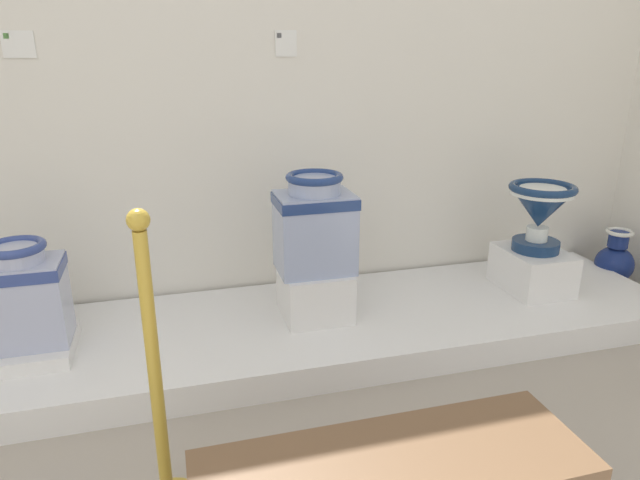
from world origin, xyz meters
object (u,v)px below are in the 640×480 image
at_px(info_placard_second, 286,43).
at_px(info_placard_first, 18,44).
at_px(plinth_block_squat_floral, 33,348).
at_px(antique_toilet_broad_patterned, 315,222).
at_px(stanchion_post_near_left, 161,428).
at_px(plinth_block_broad_patterned, 315,293).
at_px(plinth_block_pale_glazed, 532,270).
at_px(antique_toilet_pale_glazed, 540,208).
at_px(antique_toilet_squat_floral, 23,293).
at_px(decorative_vase_companion, 615,262).

bearing_deg(info_placard_second, info_placard_first, 180.00).
relative_size(plinth_block_squat_floral, antique_toilet_broad_patterned, 0.77).
bearing_deg(stanchion_post_near_left, antique_toilet_broad_patterned, 52.62).
height_order(plinth_block_squat_floral, info_placard_first, info_placard_first).
xyz_separation_m(info_placard_second, stanchion_post_near_left, (-0.72, -1.44, -1.13)).
xyz_separation_m(plinth_block_broad_patterned, info_placard_second, (-0.03, 0.47, 1.18)).
bearing_deg(plinth_block_squat_floral, plinth_block_pale_glazed, 1.20).
bearing_deg(plinth_block_pale_glazed, info_placard_second, 159.95).
bearing_deg(antique_toilet_pale_glazed, plinth_block_broad_patterned, 179.92).
distance_m(plinth_block_broad_patterned, info_placard_second, 1.27).
height_order(plinth_block_pale_glazed, antique_toilet_pale_glazed, antique_toilet_pale_glazed).
bearing_deg(antique_toilet_squat_floral, decorative_vase_companion, 3.99).
distance_m(antique_toilet_squat_floral, stanchion_post_near_left, 1.08).
height_order(plinth_block_broad_patterned, plinth_block_pale_glazed, plinth_block_broad_patterned).
xyz_separation_m(plinth_block_pale_glazed, stanchion_post_near_left, (-2.00, -0.98, 0.07)).
height_order(antique_toilet_squat_floral, decorative_vase_companion, antique_toilet_squat_floral).
height_order(info_placard_first, decorative_vase_companion, info_placard_first).
xyz_separation_m(antique_toilet_broad_patterned, plinth_block_pale_glazed, (1.25, -0.00, -0.38)).
xyz_separation_m(antique_toilet_broad_patterned, stanchion_post_near_left, (-0.75, -0.98, -0.31)).
relative_size(antique_toilet_broad_patterned, antique_toilet_pale_glazed, 1.31).
bearing_deg(decorative_vase_companion, antique_toilet_broad_patterned, -175.00).
bearing_deg(plinth_block_broad_patterned, plinth_block_squat_floral, -177.56).
relative_size(antique_toilet_pale_glazed, decorative_vase_companion, 1.01).
distance_m(info_placard_first, info_placard_second, 1.24).
bearing_deg(plinth_block_squat_floral, antique_toilet_pale_glazed, 1.20).
xyz_separation_m(antique_toilet_squat_floral, stanchion_post_near_left, (0.55, -0.92, -0.12)).
bearing_deg(antique_toilet_pale_glazed, antique_toilet_squat_floral, -178.80).
bearing_deg(plinth_block_broad_patterned, antique_toilet_pale_glazed, -0.08).
height_order(plinth_block_squat_floral, decorative_vase_companion, decorative_vase_companion).
height_order(antique_toilet_pale_glazed, info_placard_second, info_placard_second).
bearing_deg(plinth_block_broad_patterned, stanchion_post_near_left, -127.38).
relative_size(antique_toilet_pale_glazed, info_placard_first, 2.68).
relative_size(antique_toilet_broad_patterned, stanchion_post_near_left, 0.48).
bearing_deg(info_placard_second, antique_toilet_squat_floral, -157.72).
distance_m(plinth_block_broad_patterned, stanchion_post_near_left, 1.23).
bearing_deg(plinth_block_broad_patterned, decorative_vase_companion, 5.00).
relative_size(info_placard_second, stanchion_post_near_left, 0.13).
relative_size(plinth_block_squat_floral, plinth_block_broad_patterned, 1.10).
bearing_deg(antique_toilet_pale_glazed, antique_toilet_broad_patterned, 179.92).
bearing_deg(stanchion_post_near_left, antique_toilet_squat_floral, 120.70).
xyz_separation_m(plinth_block_pale_glazed, decorative_vase_companion, (0.73, 0.18, -0.09)).
distance_m(plinth_block_broad_patterned, info_placard_first, 1.79).
xyz_separation_m(plinth_block_broad_patterned, stanchion_post_near_left, (-0.75, -0.98, 0.06)).
distance_m(antique_toilet_broad_patterned, info_placard_first, 1.57).
height_order(plinth_block_pale_glazed, stanchion_post_near_left, stanchion_post_near_left).
relative_size(antique_toilet_broad_patterned, info_placard_first, 3.50).
xyz_separation_m(plinth_block_pale_glazed, info_placard_first, (-2.52, 0.47, 1.18)).
height_order(info_placard_second, stanchion_post_near_left, info_placard_second).
relative_size(antique_toilet_pale_glazed, info_placard_second, 2.92).
bearing_deg(plinth_block_pale_glazed, decorative_vase_companion, 13.55).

